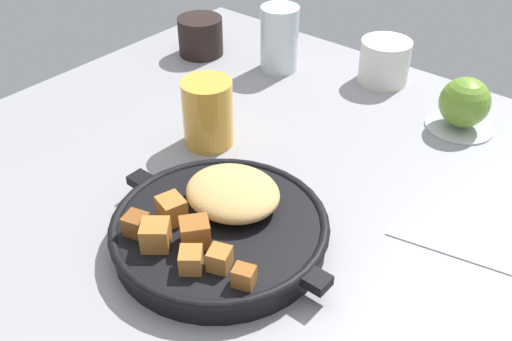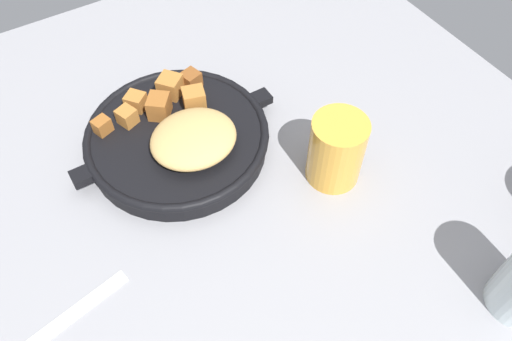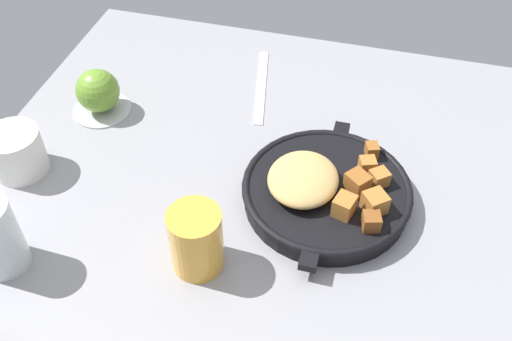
% 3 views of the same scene
% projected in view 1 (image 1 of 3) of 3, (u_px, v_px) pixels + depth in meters
% --- Properties ---
extents(ground_plane, '(0.92, 0.93, 0.02)m').
position_uv_depth(ground_plane, '(243.00, 201.00, 0.76)').
color(ground_plane, gray).
extents(cast_iron_skillet, '(0.29, 0.25, 0.06)m').
position_uv_depth(cast_iron_skillet, '(220.00, 225.00, 0.67)').
color(cast_iron_skillet, black).
rests_on(cast_iron_skillet, ground_plane).
extents(saucer_plate, '(0.10, 0.10, 0.01)m').
position_uv_depth(saucer_plate, '(459.00, 126.00, 0.88)').
color(saucer_plate, '#B7BABF').
rests_on(saucer_plate, ground_plane).
extents(red_apple, '(0.07, 0.07, 0.07)m').
position_uv_depth(red_apple, '(465.00, 102.00, 0.86)').
color(red_apple, olive).
rests_on(red_apple, saucer_plate).
extents(butter_knife, '(0.21, 0.06, 0.00)m').
position_uv_depth(butter_knife, '(481.00, 260.00, 0.66)').
color(butter_knife, silver).
rests_on(butter_knife, ground_plane).
extents(coffee_mug_dark, '(0.08, 0.08, 0.07)m').
position_uv_depth(coffee_mug_dark, '(201.00, 36.00, 1.07)').
color(coffee_mug_dark, black).
rests_on(coffee_mug_dark, ground_plane).
extents(ceramic_mug_white, '(0.08, 0.08, 0.07)m').
position_uv_depth(ceramic_mug_white, '(384.00, 61.00, 0.98)').
color(ceramic_mug_white, silver).
rests_on(ceramic_mug_white, ground_plane).
extents(juice_glass_amber, '(0.07, 0.07, 0.10)m').
position_uv_depth(juice_glass_amber, '(208.00, 113.00, 0.82)').
color(juice_glass_amber, gold).
rests_on(juice_glass_amber, ground_plane).
extents(water_glass_tall, '(0.07, 0.07, 0.11)m').
position_uv_depth(water_glass_tall, '(279.00, 39.00, 1.01)').
color(water_glass_tall, silver).
rests_on(water_glass_tall, ground_plane).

